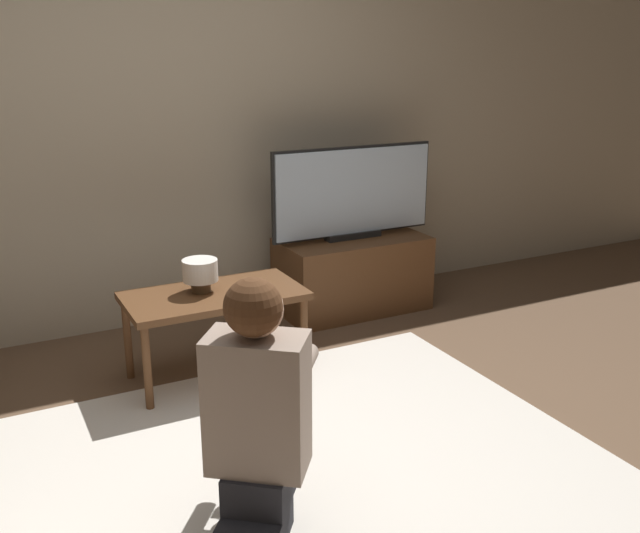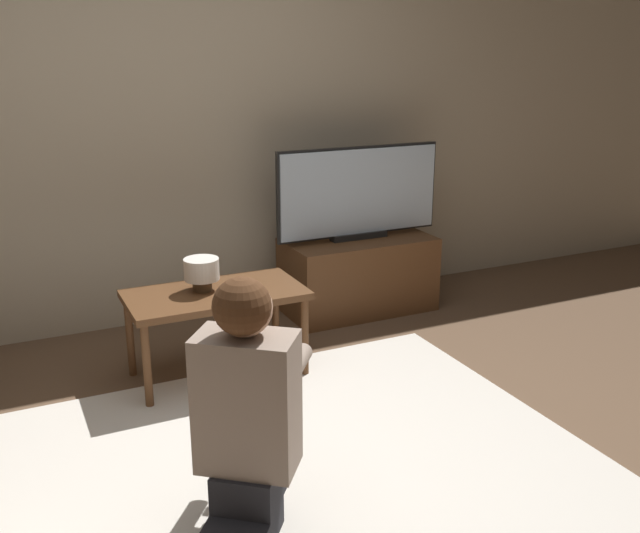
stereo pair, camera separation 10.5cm
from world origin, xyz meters
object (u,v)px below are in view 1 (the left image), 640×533
Objects in this scene: tv at (353,192)px; table_lamp at (200,272)px; person_kneeling at (256,414)px; coffee_table at (214,302)px.

tv reaches higher than table_lamp.
table_lamp is at bearing -62.44° from person_kneeling.
person_kneeling is 1.35m from table_lamp.
person_kneeling is at bearing -127.82° from tv.
tv reaches higher than person_kneeling.
coffee_table is 1.31m from person_kneeling.
table_lamp is (-1.19, -0.52, -0.21)m from tv.
coffee_table is 0.95× the size of person_kneeling.
tv is 2.36m from person_kneeling.
person_kneeling is (-1.43, -1.84, -0.30)m from tv.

